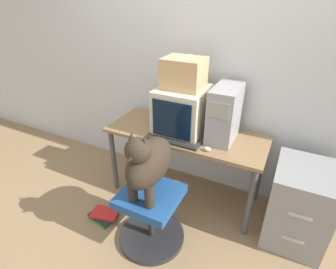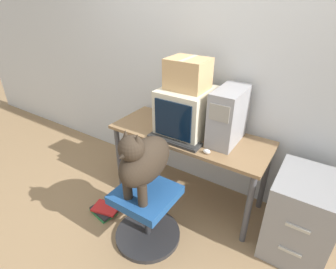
# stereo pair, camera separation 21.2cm
# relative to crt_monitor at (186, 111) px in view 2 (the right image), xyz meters

# --- Properties ---
(ground_plane) EXTENTS (12.00, 12.00, 0.00)m
(ground_plane) POSITION_rel_crt_monitor_xyz_m (0.04, -0.30, -0.93)
(ground_plane) COLOR #937551
(wall_back) EXTENTS (8.00, 0.05, 2.60)m
(wall_back) POSITION_rel_crt_monitor_xyz_m (0.04, 0.34, 0.37)
(wall_back) COLOR silver
(wall_back) RESTS_ON ground_plane
(desk) EXTENTS (1.46, 0.57, 0.72)m
(desk) POSITION_rel_crt_monitor_xyz_m (0.04, -0.01, -0.30)
(desk) COLOR olive
(desk) RESTS_ON ground_plane
(crt_monitor) EXTENTS (0.42, 0.47, 0.41)m
(crt_monitor) POSITION_rel_crt_monitor_xyz_m (0.00, 0.00, 0.00)
(crt_monitor) COLOR beige
(crt_monitor) RESTS_ON desk
(pc_tower) EXTENTS (0.21, 0.43, 0.47)m
(pc_tower) POSITION_rel_crt_monitor_xyz_m (0.37, 0.04, 0.03)
(pc_tower) COLOR #99999E
(pc_tower) RESTS_ON desk
(keyboard) EXTENTS (0.48, 0.14, 0.03)m
(keyboard) POSITION_rel_crt_monitor_xyz_m (0.01, -0.21, -0.19)
(keyboard) COLOR #2D2D2D
(keyboard) RESTS_ON desk
(computer_mouse) EXTENTS (0.06, 0.04, 0.04)m
(computer_mouse) POSITION_rel_crt_monitor_xyz_m (0.33, -0.23, -0.19)
(computer_mouse) COLOR silver
(computer_mouse) RESTS_ON desk
(office_chair) EXTENTS (0.55, 0.55, 0.50)m
(office_chair) POSITION_rel_crt_monitor_xyz_m (0.03, -0.65, -0.67)
(office_chair) COLOR #262628
(office_chair) RESTS_ON ground_plane
(dog) EXTENTS (0.25, 0.52, 0.57)m
(dog) POSITION_rel_crt_monitor_xyz_m (0.03, -0.66, -0.14)
(dog) COLOR #33281E
(dog) RESTS_ON office_chair
(filing_cabinet) EXTENTS (0.45, 0.55, 0.69)m
(filing_cabinet) POSITION_rel_crt_monitor_xyz_m (1.08, -0.09, -0.59)
(filing_cabinet) COLOR gray
(filing_cabinet) RESTS_ON ground_plane
(cardboard_box) EXTENTS (0.33, 0.27, 0.26)m
(cardboard_box) POSITION_rel_crt_monitor_xyz_m (-0.00, 0.00, 0.33)
(cardboard_box) COLOR tan
(cardboard_box) RESTS_ON crt_monitor
(book_stack_floor) EXTENTS (0.28, 0.23, 0.06)m
(book_stack_floor) POSITION_rel_crt_monitor_xyz_m (-0.49, -0.66, -0.90)
(book_stack_floor) COLOR #2D8C47
(book_stack_floor) RESTS_ON ground_plane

